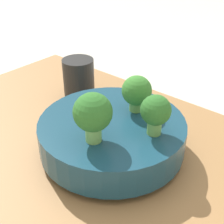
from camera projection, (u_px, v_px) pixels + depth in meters
ground_plane at (99, 170)px, 0.63m from camera, size 6.00×6.00×0.00m
table at (98, 163)px, 0.62m from camera, size 0.95×0.61×0.04m
bowl at (112, 135)px, 0.60m from camera, size 0.28×0.28×0.07m
broccoli_floret_back at (137, 92)px, 0.59m from camera, size 0.06×0.06×0.07m
broccoli_floret_right at (156, 112)px, 0.53m from camera, size 0.05×0.05×0.07m
broccoli_floret_front at (93, 114)px, 0.50m from camera, size 0.07×0.07×0.09m
cup at (79, 78)px, 0.79m from camera, size 0.08×0.08×0.10m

